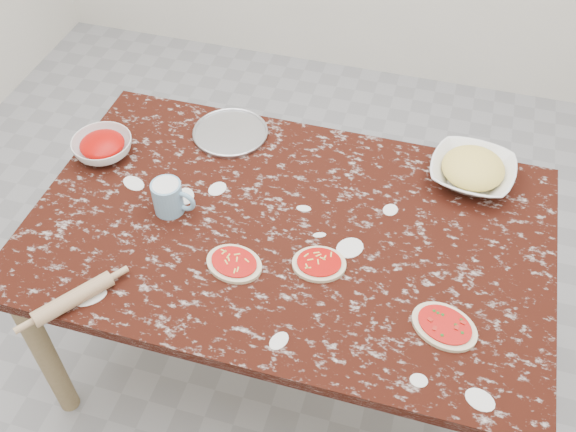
{
  "coord_description": "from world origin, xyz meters",
  "views": [
    {
      "loc": [
        0.37,
        -1.29,
        2.24
      ],
      "look_at": [
        0.0,
        0.0,
        0.8
      ],
      "focal_mm": 40.55,
      "sensor_mm": 36.0,
      "label": 1
    }
  ],
  "objects_px": {
    "sauce_bowl": "(103,147)",
    "cheese_bowl": "(472,172)",
    "flour_mug": "(169,197)",
    "worktable": "(288,245)",
    "pizza_tray": "(230,133)",
    "rolling_pin": "(73,299)"
  },
  "relations": [
    {
      "from": "sauce_bowl",
      "to": "flour_mug",
      "type": "relative_size",
      "value": 1.44
    },
    {
      "from": "pizza_tray",
      "to": "sauce_bowl",
      "type": "xyz_separation_m",
      "value": [
        -0.38,
        -0.22,
        0.03
      ]
    },
    {
      "from": "flour_mug",
      "to": "pizza_tray",
      "type": "bearing_deg",
      "value": 82.13
    },
    {
      "from": "pizza_tray",
      "to": "cheese_bowl",
      "type": "xyz_separation_m",
      "value": [
        0.84,
        -0.0,
        0.03
      ]
    },
    {
      "from": "pizza_tray",
      "to": "rolling_pin",
      "type": "distance_m",
      "value": 0.83
    },
    {
      "from": "worktable",
      "to": "sauce_bowl",
      "type": "height_order",
      "value": "sauce_bowl"
    },
    {
      "from": "cheese_bowl",
      "to": "pizza_tray",
      "type": "bearing_deg",
      "value": 179.98
    },
    {
      "from": "worktable",
      "to": "rolling_pin",
      "type": "distance_m",
      "value": 0.67
    },
    {
      "from": "sauce_bowl",
      "to": "cheese_bowl",
      "type": "bearing_deg",
      "value": 10.24
    },
    {
      "from": "sauce_bowl",
      "to": "cheese_bowl",
      "type": "xyz_separation_m",
      "value": [
        1.22,
        0.22,
        0.0
      ]
    },
    {
      "from": "worktable",
      "to": "pizza_tray",
      "type": "distance_m",
      "value": 0.5
    },
    {
      "from": "worktable",
      "to": "pizza_tray",
      "type": "relative_size",
      "value": 6.15
    },
    {
      "from": "pizza_tray",
      "to": "cheese_bowl",
      "type": "bearing_deg",
      "value": -0.02
    },
    {
      "from": "sauce_bowl",
      "to": "pizza_tray",
      "type": "bearing_deg",
      "value": 30.13
    },
    {
      "from": "sauce_bowl",
      "to": "worktable",
      "type": "bearing_deg",
      "value": -12.04
    },
    {
      "from": "flour_mug",
      "to": "rolling_pin",
      "type": "bearing_deg",
      "value": -105.78
    },
    {
      "from": "pizza_tray",
      "to": "sauce_bowl",
      "type": "height_order",
      "value": "sauce_bowl"
    },
    {
      "from": "sauce_bowl",
      "to": "flour_mug",
      "type": "xyz_separation_m",
      "value": [
        0.32,
        -0.18,
        0.03
      ]
    },
    {
      "from": "cheese_bowl",
      "to": "flour_mug",
      "type": "relative_size",
      "value": 1.92
    },
    {
      "from": "rolling_pin",
      "to": "sauce_bowl",
      "type": "bearing_deg",
      "value": 109.53
    },
    {
      "from": "cheese_bowl",
      "to": "sauce_bowl",
      "type": "bearing_deg",
      "value": -169.76
    },
    {
      "from": "pizza_tray",
      "to": "flour_mug",
      "type": "distance_m",
      "value": 0.41
    }
  ]
}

